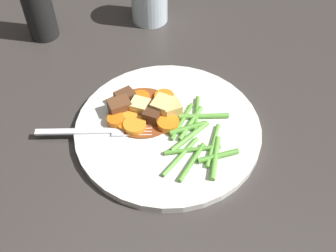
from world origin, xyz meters
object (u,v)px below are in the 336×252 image
at_px(carrot_slice_6, 135,126).
at_px(potato_chunk_0, 162,107).
at_px(potato_chunk_2, 140,107).
at_px(carrot_slice_1, 116,121).
at_px(carrot_slice_2, 133,106).
at_px(meat_chunk_2, 151,118).
at_px(pepper_mill, 38,8).
at_px(carrot_slice_5, 127,122).
at_px(carrot_slice_0, 164,97).
at_px(dinner_plate, 168,129).
at_px(carrot_slice_7, 165,122).
at_px(potato_chunk_1, 171,108).
at_px(meat_chunk_0, 125,98).
at_px(carrot_slice_4, 141,98).
at_px(fork, 98,131).
at_px(carrot_slice_3, 128,113).
at_px(meat_chunk_1, 120,107).

distance_m(carrot_slice_6, potato_chunk_0, 0.05).
xyz_separation_m(potato_chunk_0, potato_chunk_2, (0.03, 0.01, -0.00)).
relative_size(carrot_slice_1, carrot_slice_2, 0.98).
bearing_deg(carrot_slice_2, potato_chunk_2, 171.09).
height_order(potato_chunk_0, meat_chunk_2, potato_chunk_0).
bearing_deg(carrot_slice_1, pepper_mill, -30.88).
height_order(carrot_slice_2, carrot_slice_5, same).
height_order(carrot_slice_5, pepper_mill, pepper_mill).
distance_m(carrot_slice_0, carrot_slice_6, 0.08).
distance_m(dinner_plate, carrot_slice_6, 0.05).
bearing_deg(dinner_plate, carrot_slice_7, -9.69).
distance_m(potato_chunk_1, meat_chunk_0, 0.08).
relative_size(carrot_slice_4, carrot_slice_6, 0.81).
height_order(potato_chunk_0, fork, potato_chunk_0).
bearing_deg(pepper_mill, potato_chunk_2, 157.64).
xyz_separation_m(carrot_slice_0, potato_chunk_2, (0.02, 0.04, 0.01)).
bearing_deg(potato_chunk_1, dinner_plate, 104.88).
distance_m(carrot_slice_2, meat_chunk_2, 0.04).
height_order(carrot_slice_5, fork, carrot_slice_5).
xyz_separation_m(carrot_slice_1, carrot_slice_2, (-0.01, -0.04, -0.00)).
distance_m(potato_chunk_1, pepper_mill, 0.33).
bearing_deg(carrot_slice_3, dinner_plate, -173.61).
relative_size(dinner_plate, carrot_slice_7, 8.43).
bearing_deg(potato_chunk_2, meat_chunk_0, -12.01).
xyz_separation_m(carrot_slice_3, potato_chunk_2, (-0.01, -0.02, 0.01)).
height_order(carrot_slice_0, pepper_mill, pepper_mill).
height_order(carrot_slice_0, meat_chunk_0, meat_chunk_0).
bearing_deg(potato_chunk_2, carrot_slice_2, -8.91).
xyz_separation_m(carrot_slice_0, fork, (0.06, 0.11, -0.00)).
distance_m(carrot_slice_4, carrot_slice_6, 0.06).
bearing_deg(potato_chunk_2, meat_chunk_2, 153.52).
relative_size(meat_chunk_1, meat_chunk_2, 1.36).
height_order(carrot_slice_1, carrot_slice_6, carrot_slice_1).
relative_size(carrot_slice_7, pepper_mill, 0.29).
bearing_deg(carrot_slice_2, meat_chunk_1, 50.58).
bearing_deg(carrot_slice_6, carrot_slice_3, -40.51).
bearing_deg(carrot_slice_4, dinner_plate, 152.99).
xyz_separation_m(carrot_slice_2, carrot_slice_3, (-0.00, 0.02, 0.00)).
height_order(carrot_slice_7, potato_chunk_1, potato_chunk_1).
bearing_deg(dinner_plate, potato_chunk_2, -8.63).
distance_m(carrot_slice_0, meat_chunk_0, 0.06).
bearing_deg(potato_chunk_2, carrot_slice_5, 78.95).
height_order(carrot_slice_7, meat_chunk_2, meat_chunk_2).
relative_size(carrot_slice_5, meat_chunk_2, 1.41).
height_order(potato_chunk_2, meat_chunk_2, same).
bearing_deg(carrot_slice_0, dinner_plate, 121.71).
relative_size(carrot_slice_1, potato_chunk_2, 0.96).
xyz_separation_m(carrot_slice_4, potato_chunk_1, (-0.06, 0.01, 0.01)).
xyz_separation_m(dinner_plate, carrot_slice_6, (0.04, 0.03, 0.01)).
bearing_deg(carrot_slice_6, potato_chunk_2, -75.36).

